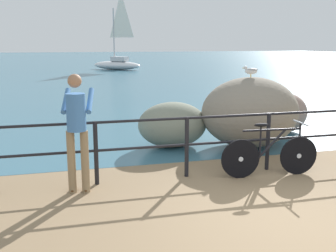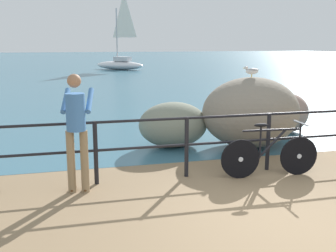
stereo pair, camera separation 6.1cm
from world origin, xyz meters
The scene contains 10 objects.
ground_plane centered at (0.00, 20.00, -0.05)m, with size 120.00×120.00×0.10m, color #846B4C.
sea_surface centered at (0.00, 47.89, 0.00)m, with size 120.00×90.00×0.01m, color #38667A.
promenade_railing centered at (0.00, 2.07, 0.64)m, with size 7.55×0.07×1.02m.
bicycle centered at (0.61, 1.72, 0.39)m, with size 1.70×0.48×0.92m.
person_at_railing centered at (-2.53, 1.80, 0.99)m, with size 0.53×0.67×1.78m.
breakwater_boulder_main centered at (1.17, 3.65, 0.75)m, with size 2.13×1.69×1.50m.
breakwater_boulder_left centered at (-0.44, 4.07, 0.49)m, with size 1.49×1.14×0.97m.
breakwater_boulder_right centered at (2.67, 4.74, 0.49)m, with size 1.13×0.89×0.98m.
seagull centered at (1.15, 3.66, 1.64)m, with size 0.34×0.19×0.23m.
sailboat centered at (1.95, 29.51, 0.71)m, with size 4.18×3.87×6.16m.
Camera 1 is at (-2.75, -4.21, 2.22)m, focal length 43.68 mm.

